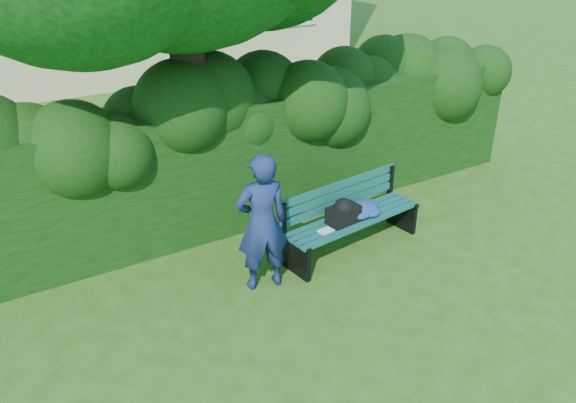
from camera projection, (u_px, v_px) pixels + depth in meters
ground at (314, 293)px, 6.64m from camera, size 80.00×80.00×0.00m
hedge at (229, 162)px, 7.92m from camera, size 10.00×1.00×1.80m
park_bench at (352, 214)px, 7.34m from camera, size 2.06×0.78×0.89m
man_reading at (262, 223)px, 6.41m from camera, size 0.68×0.51×1.70m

